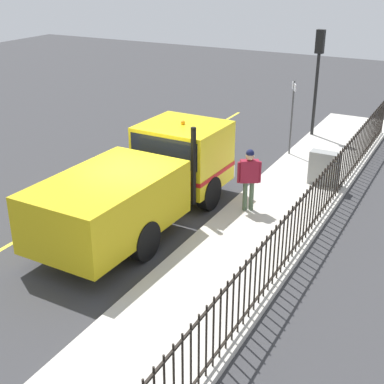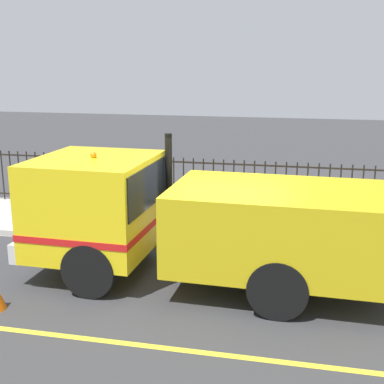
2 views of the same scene
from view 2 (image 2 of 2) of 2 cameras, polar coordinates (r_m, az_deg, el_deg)
The scene contains 7 objects.
ground_plane at distance 9.65m, azimuth 2.59°, elevation -9.94°, with size 57.77×57.77×0.00m, color #38383A.
sidewalk_slab at distance 12.27m, azimuth 4.91°, elevation -4.25°, with size 2.68×26.26×0.15m, color beige.
lane_marking at distance 7.62m, azimuth -0.58°, elevation -16.95°, with size 0.12×23.64×0.01m, color yellow.
work_truck at distance 9.32m, azimuth -0.76°, elevation -2.52°, with size 2.45×6.70×2.58m.
worker_standing at distance 11.75m, azimuth -5.68°, elevation 0.68°, with size 0.57×0.44×1.74m.
iron_fence at distance 13.18m, azimuth 5.67°, elevation 0.55°, with size 0.04×22.36×1.39m.
utility_cabinet at distance 14.11m, azimuth -14.88°, elevation 0.22°, with size 0.88×0.39×1.01m, color gray.
Camera 2 is at (-8.69, -1.48, 3.94)m, focal length 48.79 mm.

